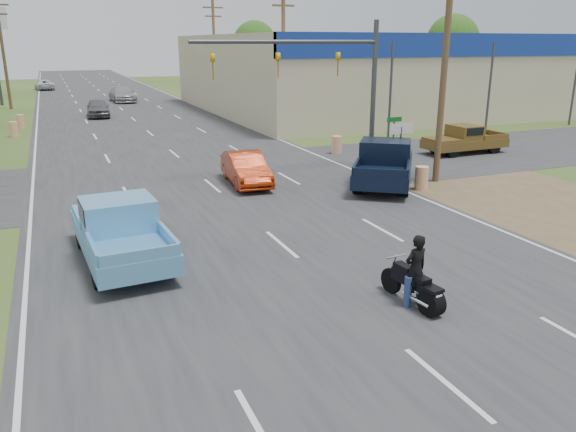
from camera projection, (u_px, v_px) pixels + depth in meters
name	position (u px, v px, depth m)	size (l,w,h in m)	color
ground	(446.00, 384.00, 10.25)	(200.00, 200.00, 0.00)	#2F481D
main_road	(133.00, 119.00, 45.49)	(15.00, 180.00, 0.02)	#2D2D30
cross_road	(201.00, 176.00, 26.11)	(120.00, 10.00, 0.02)	#2D2D30
dirt_verge	(510.00, 194.00, 23.12)	(8.00, 18.00, 0.01)	brown
big_box_store	(457.00, 70.00, 56.26)	(50.00, 28.10, 6.60)	#B7A88C
utility_pole_1	(445.00, 59.00, 23.64)	(2.00, 0.28, 10.00)	#4C3823
utility_pole_2	(283.00, 52.00, 39.50)	(2.00, 0.28, 10.00)	#4C3823
utility_pole_3	(214.00, 49.00, 55.35)	(2.00, 0.28, 10.00)	#4C3823
utility_pole_6	(3.00, 50.00, 50.98)	(2.00, 0.28, 10.00)	#4C3823
tree_3	(453.00, 41.00, 90.39)	(8.40, 8.40, 10.40)	#422D19
tree_5	(255.00, 43.00, 103.28)	(7.98, 7.98, 9.88)	#422D19
barrel_0	(421.00, 178.00, 23.63)	(0.56, 0.56, 1.00)	orange
barrel_1	(337.00, 145.00, 31.26)	(0.56, 0.56, 1.00)	orange
barrel_2	(14.00, 129.00, 36.92)	(0.56, 0.56, 1.00)	orange
barrel_3	(21.00, 122.00, 40.56)	(0.56, 0.56, 1.00)	orange
lane_sign	(401.00, 138.00, 25.05)	(1.20, 0.08, 2.52)	#3F3F44
street_name_sign	(393.00, 138.00, 26.68)	(0.80, 0.08, 2.61)	#3F3F44
signal_mast	(325.00, 69.00, 25.96)	(9.12, 0.40, 7.00)	#3F3F44
red_convertible	(246.00, 169.00, 24.46)	(1.46, 4.19, 1.38)	#9A2307
motorcycle	(416.00, 288.00, 13.13)	(0.67, 2.07, 1.05)	black
rider	(415.00, 273.00, 13.06)	(0.61, 0.40, 1.67)	black
blue_pickup	(120.00, 229.00, 15.90)	(2.44, 5.58, 1.81)	black
navy_pickup	(385.00, 162.00, 24.44)	(5.27, 6.09, 1.95)	black
brown_pickup	(463.00, 139.00, 31.31)	(4.82, 1.93, 1.59)	black
distant_car_grey	(98.00, 108.00, 46.67)	(1.77, 4.41, 1.50)	#58595E
distant_car_silver	(123.00, 94.00, 58.61)	(2.21, 5.45, 1.58)	#A2A2A6
distant_car_white	(44.00, 85.00, 73.55)	(2.14, 4.64, 1.29)	silver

